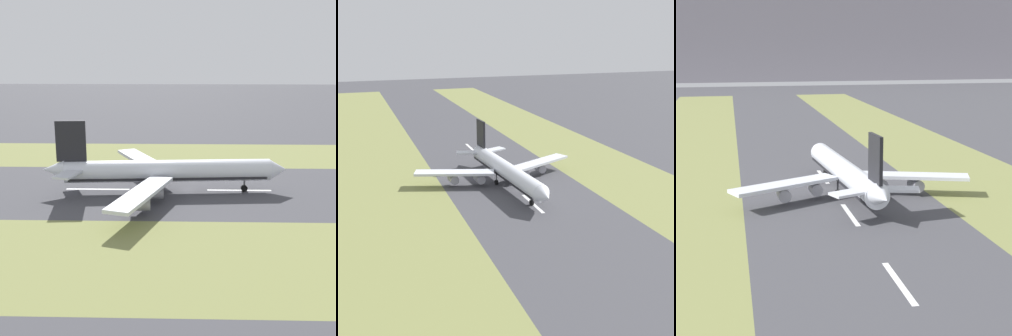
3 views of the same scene
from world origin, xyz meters
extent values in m
plane|color=#424247|center=(0.00, 0.00, 0.00)|extent=(800.00, 800.00, 0.00)
cube|color=olive|center=(45.00, 0.00, 0.00)|extent=(40.00, 600.00, 0.01)
cube|color=silver|center=(0.00, -65.68, 0.01)|extent=(1.20, 18.00, 0.01)
cube|color=silver|center=(0.00, -25.68, 0.01)|extent=(1.20, 18.00, 0.01)
cube|color=silver|center=(0.00, 14.32, 0.01)|extent=(1.20, 18.00, 0.01)
cylinder|color=silver|center=(2.56, -5.68, 6.20)|extent=(10.22, 56.29, 6.00)
cone|color=silver|center=(0.25, 24.73, 6.20)|extent=(6.24, 5.43, 5.88)
cone|color=silver|center=(4.91, -36.59, 7.00)|extent=(5.54, 6.37, 5.10)
cube|color=black|center=(2.56, -5.68, 4.55)|extent=(9.75, 54.04, 0.70)
cube|color=silver|center=(-14.34, -14.21, 5.30)|extent=(28.65, 18.25, 0.90)
cube|color=silver|center=(20.56, -11.56, 5.30)|extent=(29.45, 14.51, 0.90)
cylinder|color=#93939E|center=(-6.11, -10.35, 2.85)|extent=(3.55, 5.03, 3.20)
cylinder|color=#93939E|center=(-14.82, -14.52, 2.85)|extent=(3.55, 5.03, 3.20)
cylinder|color=#93939E|center=(11.84, -8.99, 2.85)|extent=(3.55, 5.03, 3.20)
cylinder|color=#93939E|center=(21.08, -11.80, 2.85)|extent=(3.55, 5.03, 3.20)
cube|color=black|center=(4.53, -31.61, 14.70)|extent=(1.40, 8.04, 11.00)
cube|color=silver|center=(-0.95, -32.02, 7.20)|extent=(10.92, 7.87, 0.60)
cube|color=silver|center=(10.02, -31.19, 7.20)|extent=(10.76, 6.64, 0.60)
cylinder|color=#59595E|center=(0.95, 15.54, 2.50)|extent=(0.50, 0.50, 3.20)
cylinder|color=black|center=(0.95, 15.54, 0.90)|extent=(1.03, 1.86, 1.80)
cylinder|color=#59595E|center=(0.20, -8.87, 2.50)|extent=(0.50, 0.50, 3.20)
cylinder|color=black|center=(0.20, -8.87, 0.90)|extent=(1.03, 1.86, 1.80)
cylinder|color=#59595E|center=(5.38, -8.48, 2.50)|extent=(0.50, 0.50, 3.20)
cylinder|color=black|center=(5.38, -8.48, 0.90)|extent=(1.03, 1.86, 1.80)
cube|color=gray|center=(0.00, 520.00, 54.43)|extent=(800.00, 120.00, 108.85)
camera|label=1|loc=(126.34, -2.33, 38.77)|focal=50.00mm
camera|label=2|loc=(56.25, 149.44, 56.02)|focal=50.00mm
camera|label=3|loc=(-27.04, -151.53, 39.97)|focal=60.00mm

